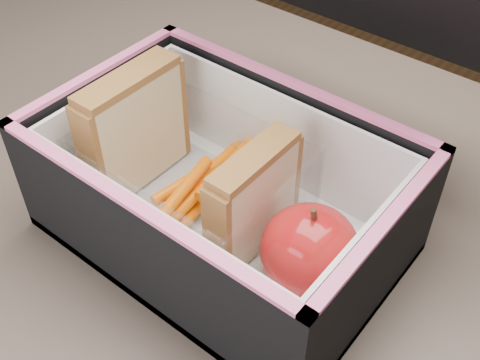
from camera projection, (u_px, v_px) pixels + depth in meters
The scene contains 8 objects.
kitchen_table at pixel (195, 319), 0.56m from camera, with size 1.20×0.80×0.75m.
lunch_bag at pixel (227, 181), 0.48m from camera, with size 0.28×0.31×0.25m.
plastic_tub at pixel (192, 179), 0.50m from camera, with size 0.18×0.13×0.07m, color white, non-canonical shape.
sandwich_left at pixel (134, 129), 0.52m from camera, with size 0.03×0.10×0.11m.
sandwich_right at pixel (254, 201), 0.46m from camera, with size 0.02×0.09×0.10m.
carrot_sticks at pixel (197, 189), 0.52m from camera, with size 0.05×0.15×0.03m.
paper_napkin at pixel (306, 276), 0.47m from camera, with size 0.07×0.08×0.01m, color white.
red_apple at pixel (310, 250), 0.44m from camera, with size 0.09×0.09×0.08m.
Camera 1 is at (0.23, -0.22, 1.14)m, focal length 45.00 mm.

